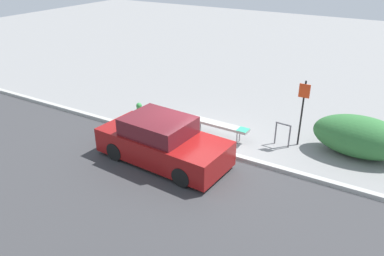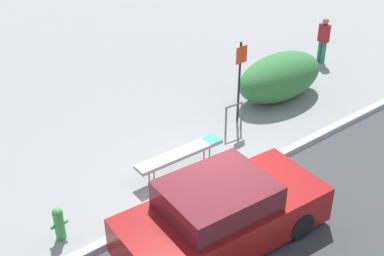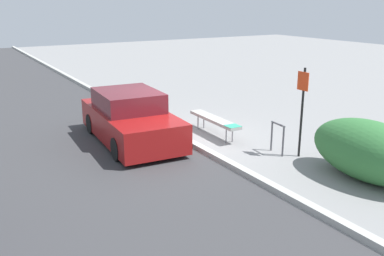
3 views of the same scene
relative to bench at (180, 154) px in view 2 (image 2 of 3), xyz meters
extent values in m
plane|color=gray|center=(-0.02, -1.07, -0.48)|extent=(60.00, 60.00, 0.00)
cube|color=#A8A8A3|center=(-0.02, -1.07, -0.42)|extent=(60.00, 0.20, 0.13)
cylinder|color=gray|center=(-0.81, -0.09, -0.26)|extent=(0.04, 0.04, 0.44)
cylinder|color=gray|center=(0.78, -0.13, -0.26)|extent=(0.04, 0.04, 0.44)
cylinder|color=gray|center=(-0.81, 0.13, -0.26)|extent=(0.04, 0.04, 0.44)
cylinder|color=gray|center=(0.79, 0.09, -0.26)|extent=(0.04, 0.04, 0.44)
cube|color=#999993|center=(-0.01, 0.00, 0.01)|extent=(2.29, 0.45, 0.09)
cube|color=teal|center=(0.95, -0.03, 0.06)|extent=(0.37, 0.39, 0.01)
cylinder|color=#515156|center=(1.90, 0.56, -0.08)|extent=(0.05, 0.05, 0.80)
cylinder|color=#515156|center=(2.40, 0.51, -0.08)|extent=(0.05, 0.05, 0.80)
cylinder|color=#515156|center=(2.15, 0.54, 0.32)|extent=(0.55, 0.10, 0.05)
cylinder|color=black|center=(2.61, 0.88, 0.67)|extent=(0.06, 0.06, 2.30)
cube|color=red|center=(2.61, 0.84, 1.49)|extent=(0.36, 0.02, 0.46)
cylinder|color=#338C3F|center=(-3.26, -0.35, -0.18)|extent=(0.20, 0.20, 0.60)
sphere|color=#338C3F|center=(-3.26, -0.35, 0.17)|extent=(0.22, 0.22, 0.22)
cylinder|color=#338C3F|center=(-3.40, -0.35, -0.12)|extent=(0.08, 0.07, 0.07)
cylinder|color=#338C3F|center=(-3.12, -0.35, -0.12)|extent=(0.08, 0.07, 0.07)
ellipsoid|color=#337038|center=(4.48, 1.13, 0.19)|extent=(2.94, 1.49, 1.35)
cylinder|color=#267259|center=(7.42, 2.10, -0.12)|extent=(0.14, 0.14, 0.72)
cylinder|color=#267259|center=(7.42, 1.94, -0.12)|extent=(0.14, 0.14, 0.72)
cube|color=maroon|center=(7.42, 2.02, 0.54)|extent=(0.20, 0.35, 0.60)
sphere|color=#8C6647|center=(7.42, 2.02, 0.94)|extent=(0.20, 0.20, 0.20)
cylinder|color=black|center=(0.61, -1.62, -0.18)|extent=(0.61, 0.22, 0.60)
cylinder|color=black|center=(0.50, -3.27, -0.18)|extent=(0.61, 0.22, 0.60)
cylinder|color=black|center=(-1.98, -1.46, -0.18)|extent=(0.61, 0.22, 0.60)
cube|color=maroon|center=(-0.74, -2.36, 0.04)|extent=(4.29, 2.05, 0.79)
cube|color=#59171F|center=(-0.91, -2.35, 0.69)|extent=(2.11, 1.73, 0.55)
camera|label=1|loc=(5.28, -10.76, 5.63)|focal=35.00mm
camera|label=2|loc=(-6.13, -8.21, 6.99)|focal=50.00mm
camera|label=3|loc=(10.17, -6.81, 3.37)|focal=40.00mm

